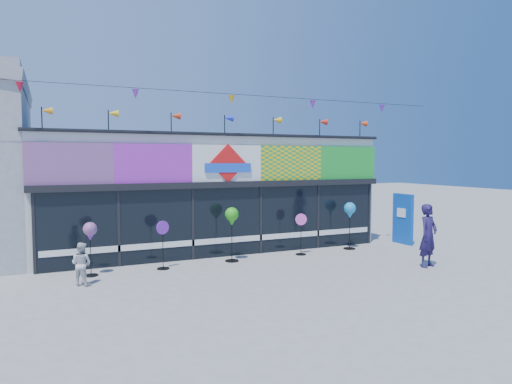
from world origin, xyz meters
TOP-DOWN VIEW (x-y plane):
  - ground at (0.00, 0.00)m, footprint 80.00×80.00m
  - kite_shop at (0.00, 5.94)m, footprint 16.00×5.70m
  - blue_sign at (6.93, 2.79)m, footprint 0.19×0.96m
  - spinner_0 at (-4.37, 2.54)m, footprint 0.38×0.38m
  - spinner_1 at (-2.37, 2.52)m, footprint 0.39×0.36m
  - spinner_2 at (-0.15, 2.64)m, footprint 0.44×0.44m
  - spinner_3 at (2.35, 2.62)m, footprint 0.39×0.36m
  - spinner_4 at (4.44, 2.76)m, footprint 0.43×0.43m
  - adult_man at (4.94, -0.48)m, footprint 0.78×0.62m
  - child at (-4.67, 1.64)m, footprint 0.62×0.57m

SIDE VIEW (x-z plane):
  - ground at x=0.00m, z-range 0.00..0.00m
  - child at x=-4.67m, z-range 0.00..1.11m
  - spinner_3 at x=2.35m, z-range 0.04..1.44m
  - spinner_1 at x=-2.37m, z-range 0.04..1.47m
  - adult_man at x=4.94m, z-range 0.00..1.89m
  - blue_sign at x=6.93m, z-range 0.00..1.92m
  - spinner_0 at x=-4.37m, z-range 0.45..1.95m
  - spinner_4 at x=4.44m, z-range 0.51..2.20m
  - spinner_2 at x=-0.15m, z-range 0.52..2.24m
  - kite_shop at x=0.00m, z-range -0.61..4.70m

